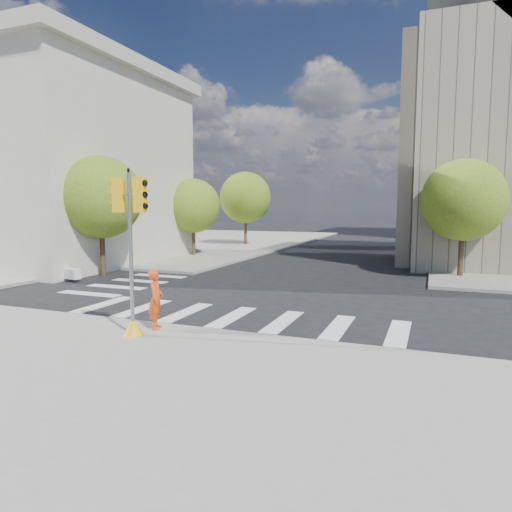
{
  "coord_description": "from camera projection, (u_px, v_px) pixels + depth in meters",
  "views": [
    {
      "loc": [
        6.17,
        -15.78,
        3.74
      ],
      "look_at": [
        0.7,
        -1.84,
        2.1
      ],
      "focal_mm": 32.0,
      "sensor_mm": 36.0,
      "label": 1
    }
  ],
  "objects": [
    {
      "name": "tree_re_far",
      "position": [
        450.0,
        205.0,
        45.58
      ],
      "size": [
        4.0,
        4.0,
        5.88
      ],
      "color": "#382616",
      "rests_on": "ground"
    },
    {
      "name": "tree_lw_far",
      "position": [
        245.0,
        198.0,
        42.78
      ],
      "size": [
        4.8,
        4.8,
        6.95
      ],
      "color": "#382616",
      "rests_on": "ground"
    },
    {
      "name": "tree_re_mid",
      "position": [
        455.0,
        198.0,
        34.42
      ],
      "size": [
        4.6,
        4.6,
        6.66
      ],
      "color": "#382616",
      "rests_on": "ground"
    },
    {
      "name": "planter_wall",
      "position": [
        44.0,
        270.0,
        24.09
      ],
      "size": [
        5.93,
        1.79,
        0.5
      ],
      "primitive_type": "cube",
      "rotation": [
        0.0,
        0.0,
        -0.23
      ],
      "color": "white",
      "rests_on": "sidewalk_left_near"
    },
    {
      "name": "lamp_far",
      "position": [
        458.0,
        197.0,
        39.77
      ],
      "size": [
        0.35,
        0.18,
        8.11
      ],
      "color": "black",
      "rests_on": "sidewalk_far_right"
    },
    {
      "name": "ground",
      "position": [
        256.0,
        305.0,
        17.25
      ],
      "size": [
        160.0,
        160.0,
        0.0
      ],
      "primitive_type": "plane",
      "color": "black",
      "rests_on": "ground"
    },
    {
      "name": "sidewalk_far_left",
      "position": [
        171.0,
        241.0,
        48.56
      ],
      "size": [
        28.0,
        40.0,
        0.15
      ],
      "primitive_type": "cube",
      "color": "gray",
      "rests_on": "ground"
    },
    {
      "name": "lamp_near",
      "position": [
        469.0,
        192.0,
        26.81
      ],
      "size": [
        0.35,
        0.18,
        8.11
      ],
      "color": "black",
      "rests_on": "sidewalk_far_right"
    },
    {
      "name": "tree_lw_near",
      "position": [
        101.0,
        197.0,
        24.31
      ],
      "size": [
        4.4,
        4.4,
        6.41
      ],
      "color": "#382616",
      "rests_on": "ground"
    },
    {
      "name": "tree_lw_mid",
      "position": [
        193.0,
        206.0,
        33.61
      ],
      "size": [
        4.0,
        4.0,
        5.77
      ],
      "color": "#382616",
      "rests_on": "ground"
    },
    {
      "name": "traffic_signal",
      "position": [
        131.0,
        266.0,
        12.55
      ],
      "size": [
        1.07,
        0.56,
        4.6
      ],
      "rotation": [
        0.0,
        0.0,
        -0.08
      ],
      "color": "#FAB60D",
      "rests_on": "sidewalk_near"
    },
    {
      "name": "tree_re_near",
      "position": [
        464.0,
        200.0,
        23.35
      ],
      "size": [
        4.2,
        4.2,
        6.16
      ],
      "color": "#382616",
      "rests_on": "ground"
    },
    {
      "name": "classical_building",
      "position": [
        27.0,
        167.0,
        31.21
      ],
      "size": [
        19.0,
        15.0,
        12.7
      ],
      "color": "beige",
      "rests_on": "ground"
    },
    {
      "name": "photographer",
      "position": [
        156.0,
        299.0,
        13.34
      ],
      "size": [
        0.64,
        0.75,
        1.75
      ],
      "primitive_type": "imported",
      "rotation": [
        0.0,
        0.0,
        1.97
      ],
      "color": "#E94515",
      "rests_on": "sidewalk_near"
    }
  ]
}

